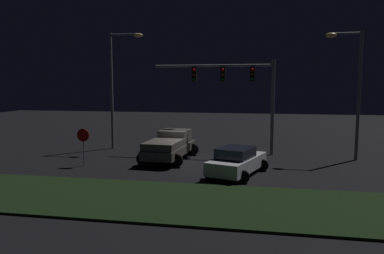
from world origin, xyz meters
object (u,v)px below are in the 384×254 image
(street_lamp_right, at_px, (352,80))
(stop_sign, at_px, (83,140))
(car_sedan, at_px, (237,161))
(street_lamp_left, at_px, (118,77))
(traffic_signal_gantry, at_px, (237,83))
(pickup_truck, at_px, (170,144))

(street_lamp_right, relative_size, stop_sign, 3.65)
(car_sedan, xyz_separation_m, street_lamp_left, (-9.27, 6.58, 4.63))
(street_lamp_left, bearing_deg, stop_sign, -87.97)
(car_sedan, distance_m, street_lamp_left, 12.27)
(traffic_signal_gantry, height_order, street_lamp_left, street_lamp_left)
(pickup_truck, height_order, street_lamp_right, street_lamp_right)
(street_lamp_left, height_order, stop_sign, street_lamp_left)
(car_sedan, height_order, stop_sign, stop_sign)
(pickup_truck, relative_size, car_sedan, 1.16)
(car_sedan, relative_size, traffic_signal_gantry, 0.57)
(traffic_signal_gantry, bearing_deg, pickup_truck, -144.84)
(street_lamp_left, distance_m, stop_sign, 7.18)
(pickup_truck, relative_size, street_lamp_left, 0.64)
(street_lamp_left, height_order, street_lamp_right, street_lamp_left)
(street_lamp_right, distance_m, stop_sign, 16.95)
(street_lamp_right, bearing_deg, pickup_truck, -170.02)
(traffic_signal_gantry, relative_size, street_lamp_right, 1.02)
(street_lamp_left, relative_size, stop_sign, 3.85)
(car_sedan, distance_m, stop_sign, 9.10)
(traffic_signal_gantry, bearing_deg, street_lamp_left, 177.24)
(car_sedan, bearing_deg, pickup_truck, 71.86)
(pickup_truck, xyz_separation_m, street_lamp_left, (-4.79, 3.25, 4.37))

